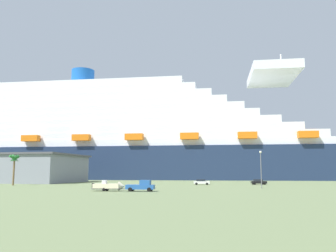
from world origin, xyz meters
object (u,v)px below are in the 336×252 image
(palm_tree, at_px, (14,161))
(pickup_truck, at_px, (142,186))
(cruise_ship, at_px, (136,141))
(street_lamp, at_px, (261,164))
(parked_car_white_van, at_px, (202,182))
(parked_car_black_coupe, at_px, (259,182))
(small_boat_on_trailer, at_px, (110,186))

(palm_tree, bearing_deg, pickup_truck, -29.24)
(cruise_ship, xyz_separation_m, pickup_truck, (24.30, -98.63, -17.47))
(pickup_truck, xyz_separation_m, street_lamp, (24.87, 15.14, 4.52))
(street_lamp, distance_m, parked_car_white_van, 24.83)
(palm_tree, distance_m, parked_car_black_coupe, 70.52)
(pickup_truck, relative_size, parked_car_black_coupe, 1.22)
(small_boat_on_trailer, height_order, parked_car_black_coupe, small_boat_on_trailer)
(parked_car_white_van, bearing_deg, small_boat_on_trailer, -115.59)
(parked_car_black_coupe, bearing_deg, palm_tree, -167.76)
(small_boat_on_trailer, height_order, street_lamp, street_lamp)
(pickup_truck, xyz_separation_m, parked_car_black_coupe, (26.89, 38.28, -0.21))
(parked_car_black_coupe, bearing_deg, parked_car_white_van, -167.68)
(cruise_ship, distance_m, parked_car_white_van, 74.83)
(cruise_ship, relative_size, street_lamp, 29.02)
(parked_car_white_van, xyz_separation_m, parked_car_black_coupe, (16.63, 3.63, -0.00))
(small_boat_on_trailer, distance_m, parked_car_black_coupe, 50.72)
(pickup_truck, height_order, street_lamp, street_lamp)
(palm_tree, xyz_separation_m, street_lamp, (66.64, -8.25, -1.32))
(cruise_ship, bearing_deg, street_lamp, -59.51)
(parked_car_white_van, bearing_deg, palm_tree, -167.78)
(cruise_ship, bearing_deg, palm_tree, -103.08)
(street_lamp, xyz_separation_m, parked_car_black_coupe, (2.03, 23.15, -4.73))
(small_boat_on_trailer, distance_m, street_lamp, 35.00)
(cruise_ship, bearing_deg, parked_car_black_coupe, -49.69)
(cruise_ship, height_order, palm_tree, cruise_ship)
(cruise_ship, relative_size, palm_tree, 29.14)
(parked_car_white_van, bearing_deg, pickup_truck, -106.50)
(palm_tree, height_order, street_lamp, street_lamp)
(street_lamp, distance_m, parked_car_black_coupe, 23.71)
(parked_car_white_van, relative_size, parked_car_black_coupe, 1.01)
(small_boat_on_trailer, bearing_deg, street_lamp, 25.92)
(pickup_truck, xyz_separation_m, small_boat_on_trailer, (-6.34, -0.03, -0.08))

